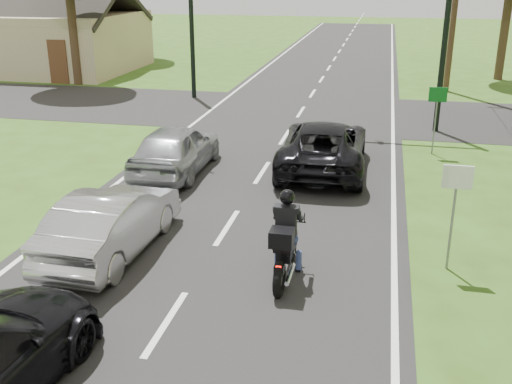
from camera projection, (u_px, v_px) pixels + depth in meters
ground at (166, 324)px, 9.89m from camera, size 140.00×140.00×0.00m
road at (275, 153)px, 19.05m from camera, size 8.00×100.00×0.01m
cross_road at (301, 112)px, 24.55m from camera, size 60.00×7.00×0.01m
motorcycle_rider at (286, 245)px, 11.09m from camera, size 0.59×2.07×1.79m
dark_suv at (324, 146)px, 17.28m from camera, size 2.51×5.19×1.42m
silver_sedan at (112, 222)px, 12.14m from camera, size 1.56×4.13×1.35m
silver_suv at (176, 149)px, 16.98m from camera, size 1.70×4.20×1.43m
traffic_signal at (392, 12)px, 20.63m from camera, size 6.38×0.44×6.00m
signal_pole_far at (192, 30)px, 26.36m from camera, size 0.20×0.20×6.00m
sign_white at (456, 192)px, 11.15m from camera, size 0.55×0.07×2.12m
sign_green at (437, 104)px, 18.44m from camera, size 0.55×0.07×2.12m
house at (45, 39)px, 34.39m from camera, size 10.20×8.00×4.84m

